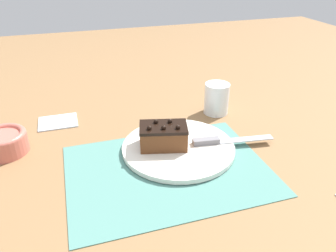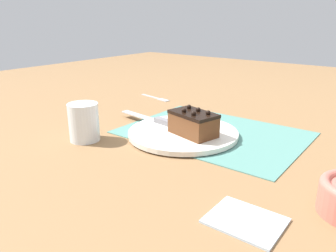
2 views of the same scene
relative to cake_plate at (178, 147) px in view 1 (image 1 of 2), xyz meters
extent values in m
plane|color=olive|center=(0.05, 0.07, -0.01)|extent=(3.00, 3.00, 0.00)
cube|color=slate|center=(0.05, 0.07, -0.01)|extent=(0.46, 0.34, 0.00)
cylinder|color=white|center=(0.00, 0.00, 0.00)|extent=(0.28, 0.28, 0.01)
cube|color=brown|center=(0.04, -0.01, 0.03)|extent=(0.13, 0.10, 0.05)
cube|color=black|center=(0.04, -0.01, 0.06)|extent=(0.13, 0.10, 0.01)
sphere|color=black|center=(0.01, 0.02, 0.07)|extent=(0.01, 0.01, 0.01)
sphere|color=black|center=(0.02, -0.02, 0.07)|extent=(0.01, 0.01, 0.01)
sphere|color=black|center=(0.04, 0.01, 0.07)|extent=(0.01, 0.01, 0.01)
sphere|color=black|center=(0.05, -0.03, 0.07)|extent=(0.01, 0.01, 0.01)
sphere|color=black|center=(0.07, 0.00, 0.07)|extent=(0.01, 0.01, 0.01)
cube|color=slate|center=(-0.07, 0.01, 0.01)|extent=(0.07, 0.03, 0.01)
cube|color=#B7BABF|center=(-0.18, 0.03, 0.01)|extent=(0.15, 0.04, 0.00)
cylinder|color=white|center=(-0.18, -0.17, 0.04)|extent=(0.07, 0.07, 0.09)
cylinder|color=#C66656|center=(0.42, -0.13, 0.01)|extent=(0.11, 0.11, 0.05)
torus|color=#C66656|center=(0.42, -0.13, 0.04)|extent=(0.11, 0.11, 0.02)
cube|color=silver|center=(0.29, -0.25, -0.01)|extent=(0.11, 0.09, 0.01)
camera|label=1|loc=(0.23, 0.66, 0.45)|focal=35.00mm
camera|label=2|loc=(0.45, -0.66, 0.29)|focal=35.00mm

